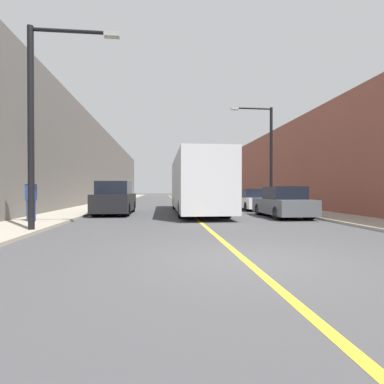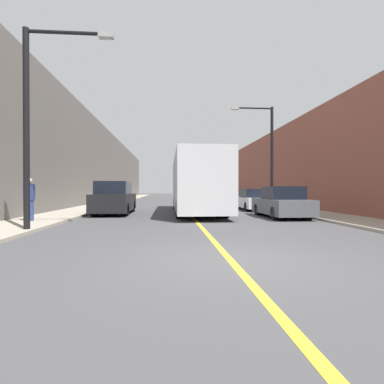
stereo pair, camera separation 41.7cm
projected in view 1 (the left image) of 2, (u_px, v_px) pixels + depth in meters
The scene contains 13 objects.
ground_plane at pixel (245, 260), 5.99m from camera, with size 200.00×200.00×0.00m, color #474749.
sidewalk_left at pixel (117, 201), 35.14m from camera, with size 2.56×72.00×0.11m, color #A89E8C.
sidewalk_right at pixel (232, 200), 36.53m from camera, with size 2.56×72.00×0.11m, color #A89E8C.
building_row_left at pixel (88, 166), 34.77m from camera, with size 4.00×72.00×8.27m, color #66605B.
building_row_right at pixel (258, 174), 36.83m from camera, with size 4.00×72.00×6.61m, color brown.
road_center_line at pixel (176, 201), 35.84m from camera, with size 0.16×72.00×0.01m, color gold.
bus at pixel (196, 183), 18.02m from camera, with size 2.57×11.09×3.32m.
parked_suv_left at pixel (115, 199), 16.95m from camera, with size 1.91×4.85×1.85m.
car_right_near at pixel (283, 203), 15.10m from camera, with size 1.83×4.24×1.55m.
car_right_mid at pixel (252, 200), 20.56m from camera, with size 1.77×4.60×1.44m.
street_lamp_left at pixel (41, 111), 9.72m from camera, with size 2.93×0.24×6.59m.
street_lamp_right at pixel (267, 150), 20.61m from camera, with size 2.93×0.24×6.95m.
pedestrian at pixel (31, 199), 12.22m from camera, with size 0.39×0.25×1.77m.
Camera 1 is at (-1.65, -5.84, 1.42)m, focal length 28.00 mm.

